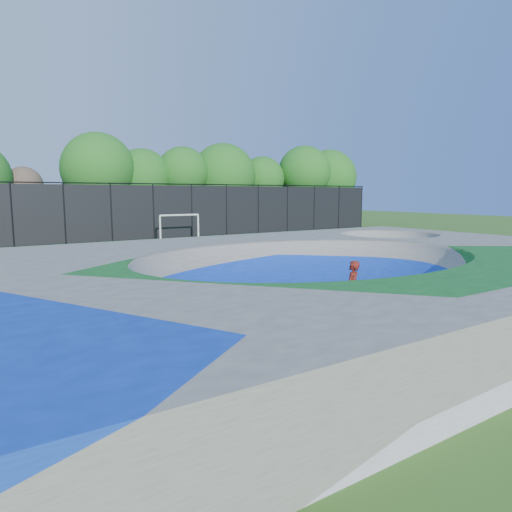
{
  "coord_description": "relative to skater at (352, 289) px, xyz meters",
  "views": [
    {
      "loc": [
        -8.83,
        -10.41,
        3.29
      ],
      "look_at": [
        -0.03,
        3.0,
        1.1
      ],
      "focal_mm": 32.0,
      "sensor_mm": 36.0,
      "label": 1
    }
  ],
  "objects": [
    {
      "name": "treeline",
      "position": [
        0.35,
        27.64,
        4.25
      ],
      "size": [
        52.34,
        7.62,
        8.05
      ],
      "color": "#3F271F",
      "rests_on": "ground"
    },
    {
      "name": "fence",
      "position": [
        0.1,
        22.81,
        1.33
      ],
      "size": [
        48.09,
        0.09,
        4.04
      ],
      "color": "black",
      "rests_on": "ground"
    },
    {
      "name": "ground",
      "position": [
        0.1,
        1.81,
        -0.76
      ],
      "size": [
        120.0,
        120.0,
        0.0
      ],
      "primitive_type": "plane",
      "color": "#325C19",
      "rests_on": "ground"
    },
    {
      "name": "skate_deck",
      "position": [
        0.1,
        1.81,
        -0.01
      ],
      "size": [
        22.0,
        14.0,
        1.5
      ],
      "primitive_type": "cube",
      "color": "gray",
      "rests_on": "ground"
    },
    {
      "name": "soccer_goal",
      "position": [
        3.93,
        20.18,
        0.57
      ],
      "size": [
        2.91,
        0.12,
        1.92
      ],
      "color": "silver",
      "rests_on": "ground"
    },
    {
      "name": "skateboard",
      "position": [
        0.0,
        0.0,
        -0.74
      ],
      "size": [
        0.77,
        0.62,
        0.05
      ],
      "primitive_type": "cube",
      "rotation": [
        0.0,
        0.0,
        0.59
      ],
      "color": "black",
      "rests_on": "ground"
    },
    {
      "name": "skater",
      "position": [
        0.0,
        0.0,
        0.0
      ],
      "size": [
        0.66,
        0.59,
        1.53
      ],
      "primitive_type": "imported",
      "rotation": [
        0.0,
        0.0,
        3.64
      ],
      "color": "red",
      "rests_on": "ground"
    }
  ]
}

